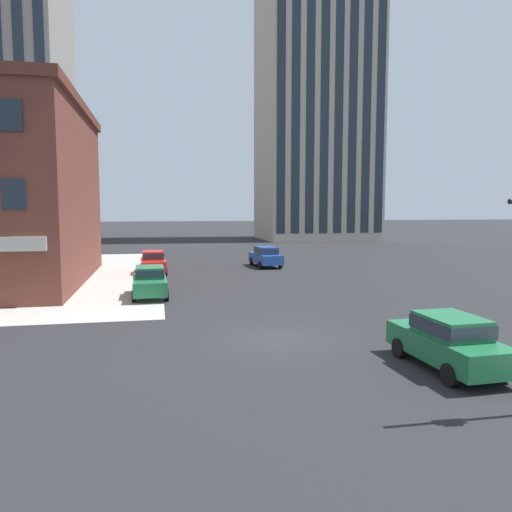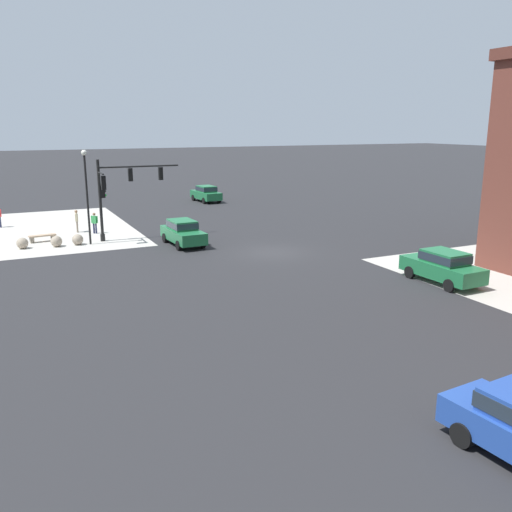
% 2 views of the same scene
% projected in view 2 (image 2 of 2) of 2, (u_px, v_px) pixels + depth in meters
% --- Properties ---
extents(ground_plane, '(320.00, 320.00, 0.00)m').
position_uv_depth(ground_plane, '(272.00, 252.00, 34.28)').
color(ground_plane, '#262628').
extents(traffic_signal_main, '(5.76, 2.09, 5.62)m').
position_uv_depth(traffic_signal_main, '(117.00, 189.00, 37.01)').
color(traffic_signal_main, black).
rests_on(traffic_signal_main, ground).
extents(bollard_sphere_curb_a, '(0.74, 0.74, 0.74)m').
position_uv_depth(bollard_sphere_curb_a, '(78.00, 240.00, 36.31)').
color(bollard_sphere_curb_a, gray).
rests_on(bollard_sphere_curb_a, ground).
extents(bollard_sphere_curb_b, '(0.74, 0.74, 0.74)m').
position_uv_depth(bollard_sphere_curb_b, '(56.00, 241.00, 35.75)').
color(bollard_sphere_curb_b, gray).
rests_on(bollard_sphere_curb_b, ground).
extents(bollard_sphere_curb_c, '(0.74, 0.74, 0.74)m').
position_uv_depth(bollard_sphere_curb_c, '(22.00, 243.00, 35.17)').
color(bollard_sphere_curb_c, gray).
rests_on(bollard_sphere_curb_c, ground).
extents(bench_near_signal, '(1.85, 0.72, 0.49)m').
position_uv_depth(bench_near_signal, '(42.00, 237.00, 37.30)').
color(bench_near_signal, tan).
rests_on(bench_near_signal, ground).
extents(pedestrian_near_bench, '(0.23, 0.55, 1.70)m').
position_uv_depth(pedestrian_near_bench, '(77.00, 219.00, 40.44)').
color(pedestrian_near_bench, gray).
rests_on(pedestrian_near_bench, ground).
extents(pedestrian_at_curb, '(0.45, 0.38, 1.56)m').
position_uv_depth(pedestrian_at_curb, '(95.00, 222.00, 40.00)').
color(pedestrian_at_curb, '#232847').
rests_on(pedestrian_at_curb, ground).
extents(street_lamp_corner_near, '(0.36, 0.36, 6.29)m').
position_uv_depth(street_lamp_corner_near, '(86.00, 187.00, 35.68)').
color(street_lamp_corner_near, black).
rests_on(street_lamp_corner_near, ground).
extents(car_main_southbound_near, '(2.13, 4.51, 1.68)m').
position_uv_depth(car_main_southbound_near, '(206.00, 193.00, 56.67)').
color(car_main_southbound_near, '#1E6B3D').
rests_on(car_main_southbound_near, ground).
extents(car_main_mid, '(1.97, 4.44, 1.68)m').
position_uv_depth(car_main_mid, '(443.00, 265.00, 27.44)').
color(car_main_mid, '#1E6B3D').
rests_on(car_main_mid, ground).
extents(car_cross_far, '(2.03, 4.47, 1.68)m').
position_uv_depth(car_cross_far, '(183.00, 231.00, 36.19)').
color(car_cross_far, '#1E6B3D').
rests_on(car_cross_far, ground).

